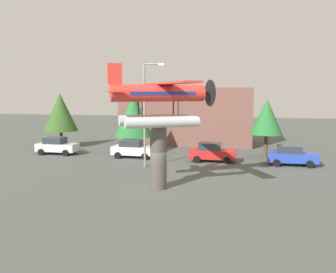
% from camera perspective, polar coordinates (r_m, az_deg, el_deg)
% --- Properties ---
extents(ground_plane, '(140.00, 140.00, 0.00)m').
position_cam_1_polar(ground_plane, '(24.77, -1.48, -8.05)').
color(ground_plane, '#4C514C').
extents(display_pedestal, '(1.10, 1.10, 4.18)m').
position_cam_1_polar(display_pedestal, '(24.31, -1.50, -3.29)').
color(display_pedestal, '#4C4742').
rests_on(display_pedestal, ground).
extents(floatplane_monument, '(7.06, 9.57, 4.00)m').
position_cam_1_polar(floatplane_monument, '(23.96, -1.23, 5.61)').
color(floatplane_monument, silver).
rests_on(floatplane_monument, display_pedestal).
extents(car_near_silver, '(4.20, 2.02, 1.76)m').
position_cam_1_polar(car_near_silver, '(39.50, -16.87, -1.37)').
color(car_near_silver, silver).
rests_on(car_near_silver, ground).
extents(car_mid_white, '(4.20, 2.02, 1.76)m').
position_cam_1_polar(car_mid_white, '(36.02, -5.42, -1.89)').
color(car_mid_white, white).
rests_on(car_mid_white, ground).
extents(car_far_red, '(4.20, 2.02, 1.76)m').
position_cam_1_polar(car_far_red, '(34.03, 6.84, -2.43)').
color(car_far_red, red).
rests_on(car_far_red, ground).
extents(car_distant_blue, '(4.20, 2.02, 1.76)m').
position_cam_1_polar(car_distant_blue, '(33.87, 18.62, -2.80)').
color(car_distant_blue, '#2847B7').
rests_on(car_distant_blue, ground).
extents(streetlight_primary, '(1.84, 0.28, 8.80)m').
position_cam_1_polar(streetlight_primary, '(31.10, -3.36, 4.45)').
color(streetlight_primary, gray).
rests_on(streetlight_primary, ground).
extents(storefront_building, '(15.83, 7.05, 6.87)m').
position_cam_1_polar(storefront_building, '(45.92, 3.08, 3.26)').
color(storefront_building, brown).
rests_on(storefront_building, ground).
extents(tree_west, '(3.91, 3.91, 6.25)m').
position_cam_1_polar(tree_west, '(44.12, -16.37, 3.65)').
color(tree_west, brown).
rests_on(tree_west, ground).
extents(tree_east, '(3.94, 3.94, 6.18)m').
position_cam_1_polar(tree_east, '(38.10, -5.38, 3.28)').
color(tree_east, brown).
rests_on(tree_east, ground).
extents(tree_center_back, '(3.12, 3.12, 5.72)m').
position_cam_1_polar(tree_center_back, '(37.00, 15.07, 2.94)').
color(tree_center_back, brown).
rests_on(tree_center_back, ground).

